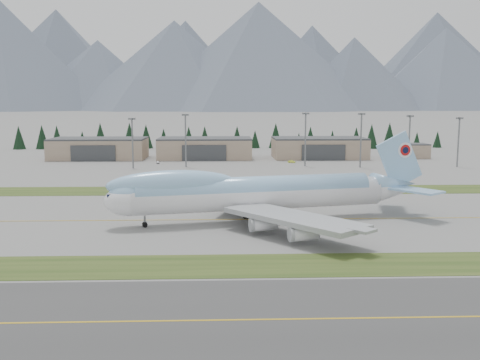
{
  "coord_description": "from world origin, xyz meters",
  "views": [
    {
      "loc": [
        -6.44,
        -129.46,
        28.48
      ],
      "look_at": [
        -1.43,
        13.26,
        8.0
      ],
      "focal_mm": 40.0,
      "sensor_mm": 36.0,
      "label": 1
    }
  ],
  "objects_px": {
    "service_vehicle_a": "(158,164)",
    "service_vehicle_b": "(292,163)",
    "boeing_747_freighter": "(256,192)",
    "hangar_left": "(99,148)",
    "hangar_center": "(205,148)",
    "hangar_right": "(319,148)",
    "service_vehicle_c": "(384,160)"
  },
  "relations": [
    {
      "from": "hangar_center",
      "to": "service_vehicle_b",
      "type": "bearing_deg",
      "value": -28.33
    },
    {
      "from": "hangar_right",
      "to": "service_vehicle_b",
      "type": "xyz_separation_m",
      "value": [
        -17.39,
        -22.97,
        -5.39
      ]
    },
    {
      "from": "hangar_right",
      "to": "service_vehicle_c",
      "type": "xyz_separation_m",
      "value": [
        30.64,
        -14.06,
        -5.39
      ]
    },
    {
      "from": "service_vehicle_a",
      "to": "service_vehicle_c",
      "type": "xyz_separation_m",
      "value": [
        112.39,
        10.56,
        0.0
      ]
    },
    {
      "from": "boeing_747_freighter",
      "to": "service_vehicle_a",
      "type": "bearing_deg",
      "value": 94.98
    },
    {
      "from": "service_vehicle_a",
      "to": "service_vehicle_b",
      "type": "relative_size",
      "value": 0.99
    },
    {
      "from": "boeing_747_freighter",
      "to": "hangar_center",
      "type": "relative_size",
      "value": 1.71
    },
    {
      "from": "hangar_center",
      "to": "hangar_right",
      "type": "xyz_separation_m",
      "value": [
        60.0,
        0.0,
        0.0
      ]
    },
    {
      "from": "service_vehicle_b",
      "to": "hangar_right",
      "type": "bearing_deg",
      "value": -9.5
    },
    {
      "from": "hangar_center",
      "to": "service_vehicle_a",
      "type": "height_order",
      "value": "hangar_center"
    },
    {
      "from": "hangar_center",
      "to": "service_vehicle_a",
      "type": "relative_size",
      "value": 13.08
    },
    {
      "from": "boeing_747_freighter",
      "to": "service_vehicle_b",
      "type": "distance_m",
      "value": 131.42
    },
    {
      "from": "hangar_left",
      "to": "service_vehicle_a",
      "type": "xyz_separation_m",
      "value": [
        33.26,
        -24.61,
        -5.39
      ]
    },
    {
      "from": "boeing_747_freighter",
      "to": "service_vehicle_b",
      "type": "xyz_separation_m",
      "value": [
        25.67,
        128.69,
        -7.11
      ]
    },
    {
      "from": "boeing_747_freighter",
      "to": "hangar_left",
      "type": "xyz_separation_m",
      "value": [
        -71.94,
        151.66,
        -1.72
      ]
    },
    {
      "from": "boeing_747_freighter",
      "to": "service_vehicle_b",
      "type": "height_order",
      "value": "boeing_747_freighter"
    },
    {
      "from": "hangar_center",
      "to": "hangar_right",
      "type": "distance_m",
      "value": 60.0
    },
    {
      "from": "hangar_left",
      "to": "service_vehicle_b",
      "type": "xyz_separation_m",
      "value": [
        97.61,
        -22.97,
        -5.39
      ]
    },
    {
      "from": "boeing_747_freighter",
      "to": "hangar_center",
      "type": "bearing_deg",
      "value": 84.42
    },
    {
      "from": "service_vehicle_c",
      "to": "service_vehicle_b",
      "type": "bearing_deg",
      "value": -169.87
    },
    {
      "from": "boeing_747_freighter",
      "to": "service_vehicle_c",
      "type": "bearing_deg",
      "value": 49.87
    },
    {
      "from": "hangar_left",
      "to": "service_vehicle_b",
      "type": "relative_size",
      "value": 12.99
    },
    {
      "from": "hangar_right",
      "to": "hangar_left",
      "type": "bearing_deg",
      "value": 180.0
    },
    {
      "from": "service_vehicle_a",
      "to": "service_vehicle_b",
      "type": "distance_m",
      "value": 64.37
    },
    {
      "from": "hangar_left",
      "to": "service_vehicle_c",
      "type": "height_order",
      "value": "hangar_left"
    },
    {
      "from": "hangar_left",
      "to": "service_vehicle_c",
      "type": "bearing_deg",
      "value": -5.51
    },
    {
      "from": "hangar_center",
      "to": "service_vehicle_b",
      "type": "height_order",
      "value": "hangar_center"
    },
    {
      "from": "hangar_center",
      "to": "hangar_right",
      "type": "height_order",
      "value": "same"
    },
    {
      "from": "hangar_right",
      "to": "service_vehicle_b",
      "type": "bearing_deg",
      "value": -127.13
    },
    {
      "from": "boeing_747_freighter",
      "to": "service_vehicle_c",
      "type": "distance_m",
      "value": 156.26
    },
    {
      "from": "hangar_left",
      "to": "service_vehicle_b",
      "type": "height_order",
      "value": "hangar_left"
    },
    {
      "from": "hangar_right",
      "to": "service_vehicle_c",
      "type": "height_order",
      "value": "hangar_right"
    }
  ]
}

